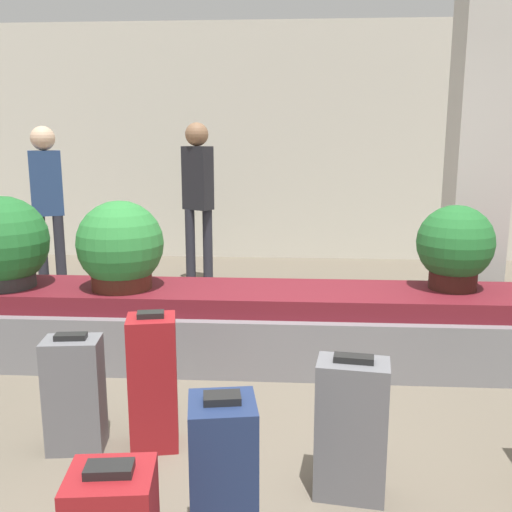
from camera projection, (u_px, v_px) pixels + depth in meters
ground_plane at (240, 454)px, 3.06m from camera, size 18.00×18.00×0.00m
back_wall at (274, 143)px, 7.83m from camera, size 18.00×0.06×3.20m
carousel at (256, 326)px, 4.32m from camera, size 8.31×0.83×0.56m
pillar at (479, 146)px, 4.94m from camera, size 0.46×0.46×3.20m
suitcase_0 at (223, 482)px, 2.23m from camera, size 0.30×0.30×0.71m
suitcase_1 at (153, 382)px, 3.08m from camera, size 0.29×0.28×0.77m
suitcase_7 at (351, 428)px, 2.65m from camera, size 0.35×0.25×0.70m
suitcase_8 at (75, 394)px, 3.06m from camera, size 0.32×0.24×0.66m
potted_plant_0 at (455, 247)px, 4.20m from camera, size 0.56×0.56×0.63m
potted_plant_1 at (3, 244)px, 4.25m from camera, size 0.67×0.67×0.69m
potted_plant_2 at (120, 248)px, 4.21m from camera, size 0.64×0.64×0.66m
traveler_0 at (198, 188)px, 6.36m from camera, size 0.37×0.32×1.84m
traveler_1 at (47, 194)px, 6.03m from camera, size 0.37×0.30×1.79m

